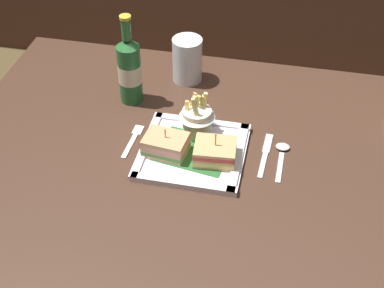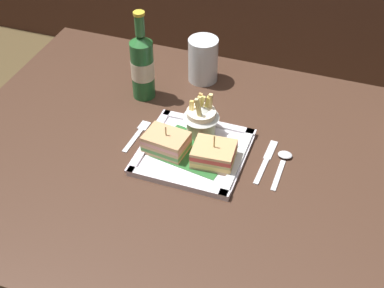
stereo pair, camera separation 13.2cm
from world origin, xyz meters
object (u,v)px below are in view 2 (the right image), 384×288
sandwich_half_left (166,143)px  fries_cup (201,117)px  fork (138,134)px  beer_bottle (142,65)px  square_plate (192,152)px  water_glass (203,63)px  sandwich_half_right (213,155)px  spoon (283,160)px  dining_table (192,196)px  knife (266,160)px

sandwich_half_left → fries_cup: (0.06, 0.09, 0.03)m
fries_cup → fork: size_ratio=0.92×
sandwich_half_left → beer_bottle: (-0.15, 0.21, 0.06)m
square_plate → sandwich_half_left: size_ratio=2.27×
sandwich_half_left → water_glass: size_ratio=0.85×
beer_bottle → fork: beer_bottle is taller
sandwich_half_right → water_glass: (-0.14, 0.33, 0.02)m
sandwich_half_right → fries_cup: bearing=124.2°
beer_bottle → spoon: bearing=-18.3°
sandwich_half_left → fries_cup: 0.11m
sandwich_half_left → water_glass: water_glass is taller
sandwich_half_right → square_plate: bearing=160.7°
square_plate → sandwich_half_right: sandwich_half_right is taller
dining_table → water_glass: 0.39m
fries_cup → fork: 0.17m
square_plate → sandwich_half_left: (-0.06, -0.02, 0.03)m
water_glass → fork: (-0.08, -0.29, -0.05)m
sandwich_half_right → fork: 0.22m
dining_table → water_glass: bearing=104.2°
sandwich_half_left → water_glass: 0.33m
water_glass → dining_table: bearing=-75.8°
sandwich_half_right → fries_cup: (-0.06, 0.09, 0.03)m
dining_table → beer_bottle: bearing=136.1°
water_glass → spoon: water_glass is taller
dining_table → knife: (0.17, 0.06, 0.13)m
fork → sandwich_half_right: bearing=-11.5°
knife → spoon: spoon is taller
square_plate → fork: square_plate is taller
beer_bottle → knife: size_ratio=1.56×
dining_table → fork: (-0.16, 0.04, 0.13)m
sandwich_half_right → knife: bearing=27.2°
sandwich_half_left → beer_bottle: 0.26m
fries_cup → sandwich_half_left: bearing=-122.3°
sandwich_half_left → knife: 0.24m
sandwich_half_left → dining_table: bearing=2.4°
sandwich_half_left → knife: bearing=14.1°
square_plate → spoon: size_ratio=1.80×
square_plate → fries_cup: bearing=91.8°
dining_table → sandwich_half_left: (-0.06, -0.00, 0.16)m
square_plate → beer_bottle: beer_bottle is taller
water_glass → fork: water_glass is taller
sandwich_half_left → beer_bottle: bearing=125.4°
sandwich_half_right → beer_bottle: 0.34m
fries_cup → spoon: bearing=-6.5°
fork → spoon: 0.37m
sandwich_half_right → spoon: size_ratio=0.76×
fries_cup → spoon: (0.22, -0.02, -0.06)m
dining_table → spoon: size_ratio=8.82×
sandwich_half_left → spoon: 0.28m
square_plate → spoon: bearing=12.1°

